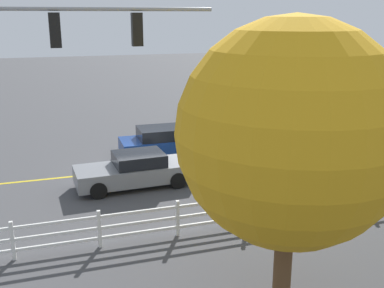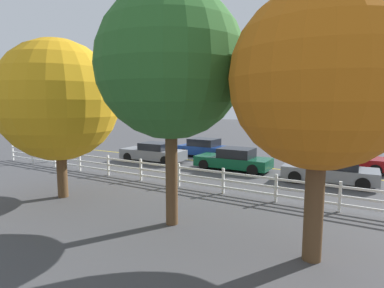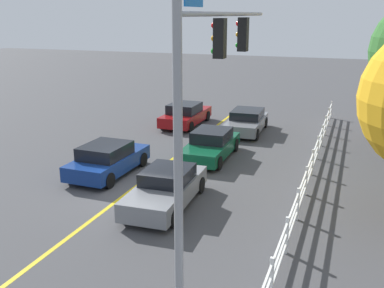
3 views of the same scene
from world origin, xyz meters
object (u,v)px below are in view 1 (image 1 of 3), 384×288
(car_0, at_px, (378,147))
(car_2, at_px, (164,142))
(car_4, at_px, (267,155))
(tree_0, at_px, (290,134))
(car_3, at_px, (135,170))
(car_1, at_px, (333,127))

(car_0, relative_size, car_2, 1.05)
(car_4, bearing_deg, car_0, 174.35)
(tree_0, bearing_deg, car_0, -138.66)
(car_0, height_order, car_2, car_2)
(car_2, relative_size, car_3, 0.93)
(car_0, xyz_separation_m, car_1, (-0.36, -4.00, 0.03))
(car_1, xyz_separation_m, car_2, (9.57, 0.09, 0.00))
(car_1, relative_size, tree_0, 0.69)
(car_0, relative_size, car_1, 0.98)
(car_4, bearing_deg, car_1, -149.47)
(car_4, relative_size, tree_0, 0.69)
(car_0, xyz_separation_m, tree_0, (9.57, 8.42, 3.46))
(tree_0, bearing_deg, car_4, -114.97)
(car_1, bearing_deg, car_0, -94.96)
(car_3, height_order, tree_0, tree_0)
(car_1, distance_m, car_4, 6.79)
(car_2, height_order, tree_0, tree_0)
(car_1, height_order, car_3, car_1)
(car_3, height_order, car_4, car_4)
(car_3, xyz_separation_m, tree_0, (-1.79, 8.64, 3.46))
(car_0, bearing_deg, car_4, -6.92)
(car_1, distance_m, car_3, 12.31)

